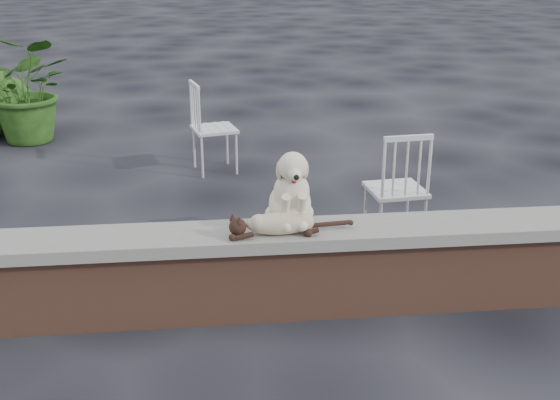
{
  "coord_description": "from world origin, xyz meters",
  "views": [
    {
      "loc": [
        0.32,
        -3.91,
        2.28
      ],
      "look_at": [
        0.76,
        0.2,
        0.7
      ],
      "focal_mm": 43.92,
      "sensor_mm": 36.0,
      "label": 1
    }
  ],
  "objects_px": {
    "cat": "(280,222)",
    "potted_plant_a": "(29,89)",
    "chair_e": "(214,127)",
    "chair_c": "(396,187)",
    "dog": "(290,186)"
  },
  "relations": [
    {
      "from": "dog",
      "to": "chair_e",
      "type": "bearing_deg",
      "value": 96.91
    },
    {
      "from": "chair_e",
      "to": "cat",
      "type": "bearing_deg",
      "value": 173.23
    },
    {
      "from": "chair_c",
      "to": "potted_plant_a",
      "type": "relative_size",
      "value": 0.74
    },
    {
      "from": "chair_c",
      "to": "potted_plant_a",
      "type": "xyz_separation_m",
      "value": [
        -3.51,
        3.36,
        0.16
      ]
    },
    {
      "from": "chair_c",
      "to": "chair_e",
      "type": "distance_m",
      "value": 2.41
    },
    {
      "from": "chair_c",
      "to": "chair_e",
      "type": "relative_size",
      "value": 1.0
    },
    {
      "from": "dog",
      "to": "chair_e",
      "type": "relative_size",
      "value": 0.55
    },
    {
      "from": "chair_c",
      "to": "chair_e",
      "type": "height_order",
      "value": "same"
    },
    {
      "from": "cat",
      "to": "chair_c",
      "type": "xyz_separation_m",
      "value": [
        1.02,
        1.05,
        -0.19
      ]
    },
    {
      "from": "chair_c",
      "to": "cat",
      "type": "bearing_deg",
      "value": 40.24
    },
    {
      "from": "cat",
      "to": "potted_plant_a",
      "type": "height_order",
      "value": "potted_plant_a"
    },
    {
      "from": "dog",
      "to": "chair_c",
      "type": "xyz_separation_m",
      "value": [
        0.94,
        0.9,
        -0.37
      ]
    },
    {
      "from": "dog",
      "to": "potted_plant_a",
      "type": "distance_m",
      "value": 4.97
    },
    {
      "from": "chair_e",
      "to": "potted_plant_a",
      "type": "bearing_deg",
      "value": 43.9
    },
    {
      "from": "cat",
      "to": "chair_c",
      "type": "bearing_deg",
      "value": 44.02
    }
  ]
}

